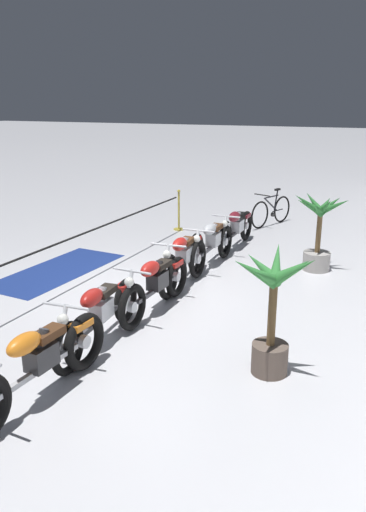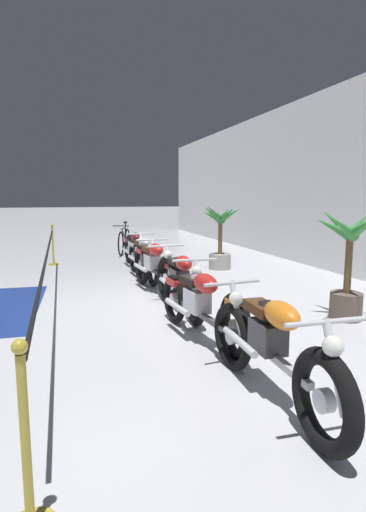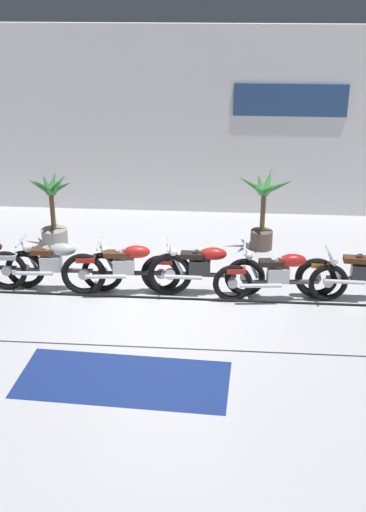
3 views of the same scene
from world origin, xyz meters
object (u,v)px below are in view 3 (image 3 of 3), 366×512
motorcycle_silver_1 (55,266)px  motorcycle_red_3 (203,270)px  motorcycle_red_4 (282,277)px  stanchion_far_left (61,304)px  motorcycle_orange_5 (365,275)px  floor_banner (123,379)px  motorcycle_red_2 (127,269)px  potted_palm_left_of_row (263,211)px  potted_palm_right_of_row (53,211)px

motorcycle_silver_1 → motorcycle_red_3: (2.59, 0.07, -0.02)m
motorcycle_red_4 → stanchion_far_left: stanchion_far_left is taller
motorcycle_silver_1 → motorcycle_red_3: motorcycle_silver_1 is taller
motorcycle_orange_5 → floor_banner: bearing=-144.0°
motorcycle_red_2 → motorcycle_red_3: bearing=5.6°
motorcycle_red_4 → potted_palm_left_of_row: 2.35m
motorcycle_red_2 → potted_palm_right_of_row: 2.78m
motorcycle_red_3 → floor_banner: bearing=-109.5°
floor_banner → motorcycle_red_2: bearing=100.4°
motorcycle_silver_1 → motorcycle_orange_5: size_ratio=1.04×
motorcycle_red_2 → motorcycle_orange_5: motorcycle_red_2 is taller
potted_palm_left_of_row → motorcycle_silver_1: bearing=-149.0°
motorcycle_red_3 → stanchion_far_left: stanchion_far_left is taller
motorcycle_orange_5 → floor_banner: motorcycle_orange_5 is taller
potted_palm_right_of_row → potted_palm_left_of_row: bearing=2.8°
potted_palm_right_of_row → stanchion_far_left: size_ratio=0.19×
motorcycle_red_3 → motorcycle_red_4: 1.34m
motorcycle_silver_1 → potted_palm_right_of_row: size_ratio=1.50×
motorcycle_red_3 → potted_palm_left_of_row: potted_palm_left_of_row is taller
motorcycle_red_3 → motorcycle_red_4: size_ratio=0.94×
floor_banner → potted_palm_left_of_row: bearing=69.9°
motorcycle_silver_1 → motorcycle_red_2: size_ratio=1.07×
motorcycle_red_3 → motorcycle_orange_5: (2.75, -0.01, 0.00)m
motorcycle_silver_1 → floor_banner: 3.14m
motorcycle_red_4 → potted_palm_left_of_row: bearing=96.0°
motorcycle_red_2 → stanchion_far_left: (-0.67, -1.79, 0.23)m
motorcycle_red_4 → floor_banner: 3.45m
motorcycle_red_4 → potted_palm_left_of_row: (-0.24, 2.31, 0.35)m
motorcycle_silver_1 → motorcycle_orange_5: same height
motorcycle_red_4 → motorcycle_red_3: bearing=172.8°
stanchion_far_left → potted_palm_left_of_row: bearing=52.9°
potted_palm_left_of_row → potted_palm_right_of_row: (-4.23, -0.21, -0.05)m
motorcycle_silver_1 → motorcycle_red_4: bearing=-1.5°
stanchion_far_left → motorcycle_red_2: bearing=69.4°
floor_banner → motorcycle_red_4: bearing=50.7°
potted_palm_right_of_row → stanchion_far_left: bearing=-73.2°
floor_banner → motorcycle_orange_5: bearing=38.8°
motorcycle_orange_5 → stanchion_far_left: size_ratio=0.27×
motorcycle_red_3 → potted_palm_left_of_row: (1.09, 2.14, 0.35)m
motorcycle_silver_1 → motorcycle_red_2: 1.29m
stanchion_far_left → motorcycle_silver_1: bearing=108.4°
motorcycle_red_2 → motorcycle_red_3: motorcycle_red_2 is taller
motorcycle_red_3 → motorcycle_red_2: bearing=-174.4°
motorcycle_red_4 → floor_banner: size_ratio=0.79×
potted_palm_left_of_row → floor_banner: size_ratio=0.57×
motorcycle_orange_5 → potted_palm_right_of_row: 6.21m
motorcycle_red_2 → potted_palm_left_of_row: size_ratio=1.37×
motorcycle_orange_5 → floor_banner: size_ratio=0.80×
motorcycle_red_4 → stanchion_far_left: size_ratio=0.27×
motorcycle_red_4 → stanchion_far_left: 3.75m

